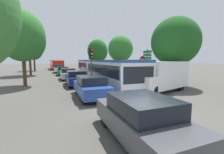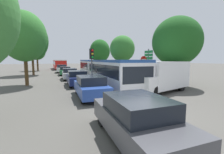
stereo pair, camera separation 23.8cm
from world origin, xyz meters
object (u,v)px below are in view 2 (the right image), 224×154
object	(u,v)px
white_van	(162,76)
no_entry_sign	(143,65)
city_bus_rear	(59,64)
queued_car_blue	(91,86)
queued_car_silver	(70,74)
tree_left_distant	(37,51)
tree_right_mid	(123,49)
traffic_light	(92,59)
tree_left_mid	(24,38)
tree_right_near	(176,43)
queued_car_graphite	(136,118)
tree_right_far	(100,51)
tree_left_far	(31,41)
articulated_bus	(102,69)
queued_car_white	(62,69)
direction_sign_post	(148,59)
queued_car_navy	(77,78)
queued_car_green	(65,71)

from	to	relation	value
white_van	no_entry_sign	xyz separation A→B (m)	(0.78, 3.65, 0.64)
city_bus_rear	queued_car_blue	world-z (taller)	city_bus_rear
queued_car_silver	tree_left_distant	xyz separation A→B (m)	(-4.89, 17.99, 3.62)
queued_car_blue	tree_left_distant	size ratio (longest dim) A/B	0.64
no_entry_sign	tree_right_mid	xyz separation A→B (m)	(1.51, 7.70, 2.14)
traffic_light	tree_left_mid	xyz separation A→B (m)	(-5.50, 3.34, 1.97)
tree_left_distant	tree_right_near	bearing A→B (deg)	-63.34
queued_car_silver	tree_right_near	xyz separation A→B (m)	(8.55, -8.77, 3.30)
queued_car_graphite	traffic_light	world-z (taller)	traffic_light
tree_left_mid	tree_right_far	distance (m)	20.52
queued_car_blue	tree_left_distant	world-z (taller)	tree_left_distant
queued_car_blue	tree_left_mid	distance (m)	8.88
queued_car_blue	no_entry_sign	world-z (taller)	no_entry_sign
tree_left_distant	tree_right_near	distance (m)	29.95
queued_car_graphite	tree_left_far	xyz separation A→B (m)	(-4.90, 23.38, 4.64)
queued_car_blue	articulated_bus	bearing A→B (deg)	-22.13
queued_car_graphite	tree_left_far	bearing A→B (deg)	14.22
queued_car_silver	tree_right_far	world-z (taller)	tree_right_far
queued_car_silver	traffic_light	world-z (taller)	traffic_light
queued_car_white	direction_sign_post	world-z (taller)	direction_sign_post
queued_car_navy	queued_car_silver	xyz separation A→B (m)	(-0.11, 4.96, -0.01)
queued_car_graphite	tree_left_mid	world-z (taller)	tree_left_mid
traffic_light	queued_car_blue	bearing A→B (deg)	-29.07
articulated_bus	queued_car_navy	bearing A→B (deg)	-60.86
white_van	direction_sign_post	bearing A→B (deg)	-128.31
traffic_light	tree_right_near	xyz separation A→B (m)	(7.42, -2.08, 1.51)
city_bus_rear	no_entry_sign	size ratio (longest dim) A/B	4.08
traffic_light	no_entry_sign	size ratio (longest dim) A/B	1.21
city_bus_rear	tree_left_far	xyz separation A→B (m)	(-4.80, -15.16, 3.90)
queued_car_navy	queued_car_silver	world-z (taller)	queued_car_navy
traffic_light	tree_right_far	world-z (taller)	tree_right_far
city_bus_rear	queued_car_blue	distance (m)	32.84
white_van	queued_car_navy	bearing A→B (deg)	-58.90
articulated_bus	queued_car_silver	world-z (taller)	articulated_bus
direction_sign_post	tree_right_far	distance (m)	18.85
city_bus_rear	tree_right_near	bearing A→B (deg)	-166.23
tree_right_mid	queued_car_green	bearing A→B (deg)	149.01
queued_car_navy	queued_car_silver	distance (m)	4.96
direction_sign_post	tree_left_distant	distance (m)	27.02
queued_car_blue	queued_car_navy	world-z (taller)	queued_car_navy
articulated_bus	queued_car_blue	distance (m)	7.28
queued_car_green	queued_car_white	distance (m)	5.36
queued_car_white	tree_right_far	bearing A→B (deg)	-76.11
tree_left_mid	tree_right_near	distance (m)	14.01
articulated_bus	queued_car_white	distance (m)	14.98
direction_sign_post	tree_right_mid	size ratio (longest dim) A/B	0.59
city_bus_rear	queued_car_navy	world-z (taller)	city_bus_rear
articulated_bus	tree_right_far	world-z (taller)	tree_right_far
city_bus_rear	tree_right_far	distance (m)	13.22
tree_right_near	queued_car_white	bearing A→B (deg)	113.69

